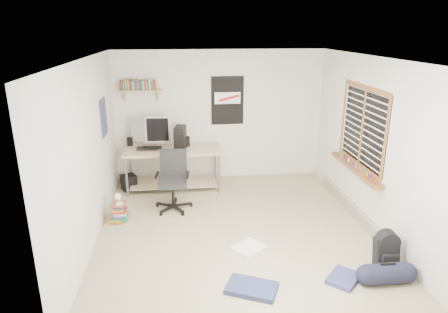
{
  "coord_description": "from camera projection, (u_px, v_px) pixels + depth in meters",
  "views": [
    {
      "loc": [
        -0.77,
        -5.28,
        2.88
      ],
      "look_at": [
        -0.13,
        0.34,
        1.05
      ],
      "focal_mm": 32.0,
      "sensor_mm": 36.0,
      "label": 1
    }
  ],
  "objects": [
    {
      "name": "floor",
      "position": [
        235.0,
        230.0,
        5.96
      ],
      "size": [
        4.0,
        4.5,
        0.01
      ],
      "primitive_type": "cube",
      "color": "gray",
      "rests_on": "ground"
    },
    {
      "name": "ceiling",
      "position": [
        237.0,
        58.0,
        5.18
      ],
      "size": [
        4.0,
        4.5,
        0.01
      ],
      "primitive_type": "cube",
      "color": "white",
      "rests_on": "ground"
    },
    {
      "name": "back_wall",
      "position": [
        220.0,
        116.0,
        7.7
      ],
      "size": [
        4.0,
        0.01,
        2.5
      ],
      "primitive_type": "cube",
      "color": "silver",
      "rests_on": "ground"
    },
    {
      "name": "left_wall",
      "position": [
        88.0,
        155.0,
        5.36
      ],
      "size": [
        0.01,
        4.5,
        2.5
      ],
      "primitive_type": "cube",
      "color": "silver",
      "rests_on": "ground"
    },
    {
      "name": "right_wall",
      "position": [
        373.0,
        145.0,
        5.79
      ],
      "size": [
        0.01,
        4.5,
        2.5
      ],
      "primitive_type": "cube",
      "color": "silver",
      "rests_on": "ground"
    },
    {
      "name": "desk",
      "position": [
        173.0,
        169.0,
        7.42
      ],
      "size": [
        1.82,
        0.92,
        0.8
      ],
      "primitive_type": "cube",
      "rotation": [
        0.0,
        0.0,
        0.09
      ],
      "color": "tan",
      "rests_on": "floor"
    },
    {
      "name": "monitor_left",
      "position": [
        141.0,
        135.0,
        7.29
      ],
      "size": [
        0.39,
        0.22,
        0.42
      ],
      "primitive_type": "cube",
      "rotation": [
        0.0,
        0.0,
        -0.35
      ],
      "color": "#99999D",
      "rests_on": "desk"
    },
    {
      "name": "monitor_right",
      "position": [
        158.0,
        134.0,
        7.23
      ],
      "size": [
        0.44,
        0.13,
        0.48
      ],
      "primitive_type": "cube",
      "rotation": [
        0.0,
        0.0,
        -0.04
      ],
      "color": "#9C9CA1",
      "rests_on": "desk"
    },
    {
      "name": "pc_tower",
      "position": [
        180.0,
        137.0,
        7.18
      ],
      "size": [
        0.24,
        0.4,
        0.39
      ],
      "primitive_type": "cube",
      "rotation": [
        0.0,
        0.0,
        -0.16
      ],
      "color": "black",
      "rests_on": "desk"
    },
    {
      "name": "keyboard",
      "position": [
        149.0,
        148.0,
        7.2
      ],
      "size": [
        0.44,
        0.16,
        0.02
      ],
      "primitive_type": "cube",
      "rotation": [
        0.0,
        0.0,
        0.0
      ],
      "color": "black",
      "rests_on": "desk"
    },
    {
      "name": "speaker_left",
      "position": [
        130.0,
        142.0,
        7.33
      ],
      "size": [
        0.1,
        0.1,
        0.16
      ],
      "primitive_type": "cube",
      "rotation": [
        0.0,
        0.0,
        -0.4
      ],
      "color": "black",
      "rests_on": "desk"
    },
    {
      "name": "speaker_right",
      "position": [
        187.0,
        141.0,
        7.29
      ],
      "size": [
        0.12,
        0.12,
        0.19
      ],
      "primitive_type": "cube",
      "rotation": [
        0.0,
        0.0,
        0.28
      ],
      "color": "black",
      "rests_on": "desk"
    },
    {
      "name": "office_chair",
      "position": [
        173.0,
        181.0,
        6.5
      ],
      "size": [
        0.7,
        0.7,
        0.98
      ],
      "primitive_type": "cube",
      "rotation": [
        0.0,
        0.0,
        -0.1
      ],
      "color": "black",
      "rests_on": "floor"
    },
    {
      "name": "wall_shelf",
      "position": [
        141.0,
        91.0,
        7.28
      ],
      "size": [
        0.8,
        0.22,
        0.24
      ],
      "primitive_type": "cube",
      "color": "tan",
      "rests_on": "back_wall"
    },
    {
      "name": "poster_back_wall",
      "position": [
        227.0,
        101.0,
        7.6
      ],
      "size": [
        0.62,
        0.03,
        0.92
      ],
      "primitive_type": "cube",
      "color": "black",
      "rests_on": "back_wall"
    },
    {
      "name": "poster_left_wall",
      "position": [
        104.0,
        117.0,
        6.42
      ],
      "size": [
        0.02,
        0.42,
        0.6
      ],
      "primitive_type": "cube",
      "color": "navy",
      "rests_on": "left_wall"
    },
    {
      "name": "window",
      "position": [
        361.0,
        127.0,
        6.0
      ],
      "size": [
        0.1,
        1.5,
        1.26
      ],
      "primitive_type": "cube",
      "color": "brown",
      "rests_on": "right_wall"
    },
    {
      "name": "baseboard_heater",
      "position": [
        353.0,
        209.0,
        6.42
      ],
      "size": [
        0.08,
        2.5,
        0.18
      ],
      "primitive_type": "cube",
      "color": "#B7B2A8",
      "rests_on": "floor"
    },
    {
      "name": "backpack",
      "position": [
        386.0,
        252.0,
        5.0
      ],
      "size": [
        0.29,
        0.24,
        0.37
      ],
      "primitive_type": "cube",
      "rotation": [
        0.0,
        0.0,
        -0.06
      ],
      "color": "black",
      "rests_on": "floor"
    },
    {
      "name": "duffel_bag",
      "position": [
        387.0,
        273.0,
        4.68
      ],
      "size": [
        0.25,
        0.25,
        0.49
      ],
      "primitive_type": "cylinder",
      "rotation": [
        0.0,
        0.0,
        -0.0
      ],
      "color": "black",
      "rests_on": "floor"
    },
    {
      "name": "tshirt",
      "position": [
        249.0,
        248.0,
        5.44
      ],
      "size": [
        0.53,
        0.53,
        0.04
      ],
      "primitive_type": "cube",
      "rotation": [
        0.0,
        0.0,
        0.69
      ],
      "color": "silver",
      "rests_on": "floor"
    },
    {
      "name": "jeans_a",
      "position": [
        252.0,
        288.0,
        4.58
      ],
      "size": [
        0.67,
        0.57,
        0.06
      ],
      "primitive_type": "cube",
      "rotation": [
        0.0,
        0.0,
        -0.43
      ],
      "color": "#23274F",
      "rests_on": "floor"
    },
    {
      "name": "jeans_b",
      "position": [
        344.0,
        278.0,
        4.77
      ],
      "size": [
        0.51,
        0.51,
        0.05
      ],
      "primitive_type": "cube",
      "rotation": [
        0.0,
        0.0,
        0.81
      ],
      "color": "navy",
      "rests_on": "floor"
    },
    {
      "name": "book_stack",
      "position": [
        119.0,
        213.0,
        6.17
      ],
      "size": [
        0.49,
        0.41,
        0.32
      ],
      "primitive_type": "cube",
      "rotation": [
        0.0,
        0.0,
        -0.06
      ],
      "color": "brown",
      "rests_on": "floor"
    },
    {
      "name": "desk_lamp",
      "position": [
        119.0,
        200.0,
        6.08
      ],
      "size": [
        0.16,
        0.21,
        0.19
      ],
      "primitive_type": "cube",
      "rotation": [
        0.0,
        0.0,
        -0.24
      ],
      "color": "silver",
      "rests_on": "book_stack"
    },
    {
      "name": "subwoofer",
      "position": [
        129.0,
        182.0,
        7.41
      ],
      "size": [
        0.33,
        0.33,
        0.28
      ],
      "primitive_type": "cube",
      "rotation": [
        0.0,
        0.0,
        0.42
      ],
      "color": "black",
      "rests_on": "floor"
    }
  ]
}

